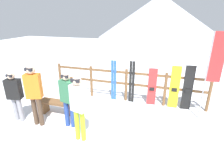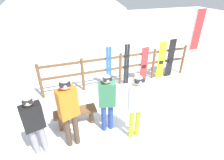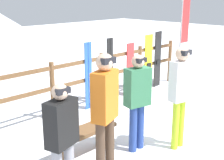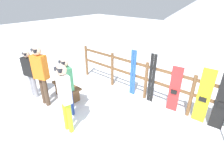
# 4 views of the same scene
# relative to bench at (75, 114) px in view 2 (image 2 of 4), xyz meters

# --- Properties ---
(ground_plane) EXTENTS (40.00, 40.00, 0.00)m
(ground_plane) POSITION_rel_bench_xyz_m (1.95, -0.55, -0.33)
(ground_plane) COLOR white
(fence) EXTENTS (5.73, 0.10, 1.24)m
(fence) POSITION_rel_bench_xyz_m (1.95, 1.65, 0.40)
(fence) COLOR brown
(fence) RESTS_ON ground
(bench) EXTENTS (1.13, 0.36, 0.47)m
(bench) POSITION_rel_bench_xyz_m (0.00, 0.00, 0.00)
(bench) COLOR brown
(bench) RESTS_ON ground
(person_white) EXTENTS (0.40, 0.28, 1.77)m
(person_white) POSITION_rel_bench_xyz_m (1.32, -0.91, 0.73)
(person_white) COLOR #B7D826
(person_white) RESTS_ON ground
(person_black) EXTENTS (0.46, 0.33, 1.56)m
(person_black) POSITION_rel_bench_xyz_m (-0.91, -0.65, 0.57)
(person_black) COLOR gray
(person_black) RESTS_ON ground
(person_plaid_green) EXTENTS (0.45, 0.32, 1.65)m
(person_plaid_green) POSITION_rel_bench_xyz_m (0.76, -0.46, 0.63)
(person_plaid_green) COLOR navy
(person_plaid_green) RESTS_ON ground
(person_orange) EXTENTS (0.47, 0.36, 1.83)m
(person_orange) POSITION_rel_bench_xyz_m (-0.18, -0.66, 0.75)
(person_orange) COLOR #4C3828
(person_orange) RESTS_ON ground
(ski_pair_blue) EXTENTS (0.20, 0.02, 1.55)m
(ski_pair_blue) POSITION_rel_bench_xyz_m (1.48, 1.60, 0.44)
(ski_pair_blue) COLOR blue
(ski_pair_blue) RESTS_ON ground
(ski_pair_black) EXTENTS (0.19, 0.02, 1.58)m
(ski_pair_black) POSITION_rel_bench_xyz_m (2.17, 1.60, 0.45)
(ski_pair_black) COLOR black
(ski_pair_black) RESTS_ON ground
(snowboard_red) EXTENTS (0.30, 0.08, 1.38)m
(snowboard_red) POSITION_rel_bench_xyz_m (2.91, 1.59, 0.35)
(snowboard_red) COLOR red
(snowboard_red) RESTS_ON ground
(snowboard_yellow) EXTENTS (0.32, 0.06, 1.52)m
(snowboard_yellow) POSITION_rel_bench_xyz_m (3.65, 1.59, 0.42)
(snowboard_yellow) COLOR yellow
(snowboard_yellow) RESTS_ON ground
(snowboard_black_stripe) EXTENTS (0.32, 0.08, 1.57)m
(snowboard_black_stripe) POSITION_rel_bench_xyz_m (4.08, 1.59, 0.45)
(snowboard_black_stripe) COLOR black
(snowboard_black_stripe) RESTS_ON ground
(rental_flag) EXTENTS (0.40, 0.04, 2.69)m
(rental_flag) POSITION_rel_bench_xyz_m (4.56, 1.11, 1.38)
(rental_flag) COLOR #99999E
(rental_flag) RESTS_ON ground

